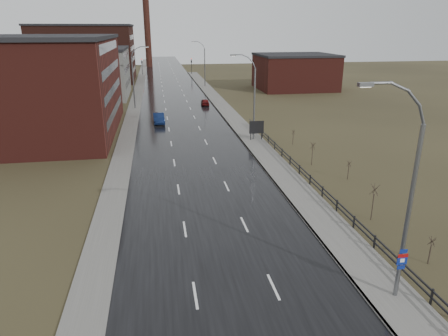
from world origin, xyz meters
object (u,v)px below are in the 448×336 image
object	(u,v)px
streetlight_main	(405,200)
car_near	(159,119)
billboard	(256,128)
car_far	(205,102)

from	to	relation	value
streetlight_main	car_near	distance (m)	48.34
billboard	car_near	xyz separation A→B (m)	(-12.80, 12.81, -1.01)
billboard	car_far	distance (m)	27.55
car_far	billboard	bearing A→B (deg)	100.73
streetlight_main	car_near	xyz separation A→B (m)	(-12.18, 46.48, -5.26)
car_far	car_near	bearing A→B (deg)	60.78
streetlight_main	car_far	world-z (taller)	streetlight_main
car_far	streetlight_main	bearing A→B (deg)	96.01
streetlight_main	car_far	xyz separation A→B (m)	(-2.97, 60.97, -5.42)
streetlight_main	billboard	xyz separation A→B (m)	(0.63, 33.67, -4.25)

